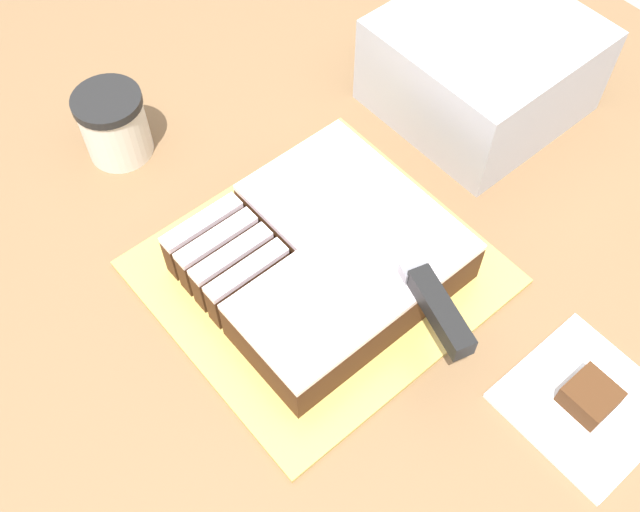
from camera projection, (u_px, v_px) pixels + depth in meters
name	position (u px, v px, depth m)	size (l,w,h in m)	color
ground_plane	(342.00, 479.00, 1.58)	(8.00, 8.00, 0.00)	#9E9384
countertop	(349.00, 393.00, 1.21)	(1.40, 1.10, 0.90)	brown
cake_board	(320.00, 273.00, 0.80)	(0.31, 0.33, 0.01)	gold
cake	(326.00, 256.00, 0.77)	(0.23, 0.25, 0.06)	#472814
knife	(424.00, 286.00, 0.71)	(0.26, 0.10, 0.02)	silver
coffee_cup	(114.00, 125.00, 0.86)	(0.08, 0.08, 0.09)	beige
paper_napkin	(585.00, 403.00, 0.72)	(0.14, 0.14, 0.01)	white
brownie	(590.00, 397.00, 0.70)	(0.04, 0.04, 0.03)	#472814
storage_box	(482.00, 67.00, 0.89)	(0.21, 0.22, 0.12)	#B2B2B7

